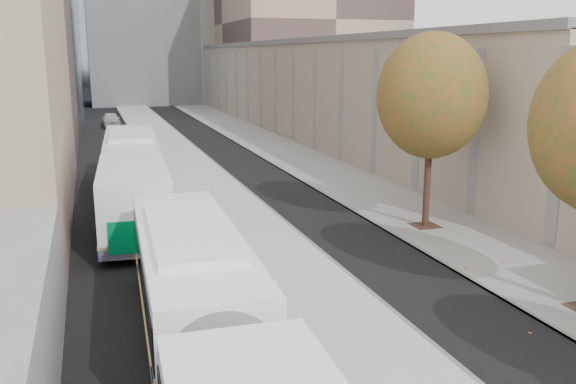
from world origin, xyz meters
name	(u,v)px	position (x,y,z in m)	size (l,w,h in m)	color
bus_platform	(195,178)	(-3.88, 35.00, 0.07)	(4.25, 150.00, 0.15)	silver
sidewalk	(324,171)	(4.12, 35.00, 0.04)	(4.75, 150.00, 0.08)	gray
building_tan	(325,83)	(15.50, 64.00, 4.00)	(18.00, 92.00, 8.00)	tan
building_far_block	(189,0)	(6.00, 96.00, 15.00)	(30.00, 18.00, 30.00)	gray
tree_d	(432,96)	(3.60, 22.00, 5.47)	(4.40, 4.40, 7.60)	#301C17
bus_near	(215,347)	(-7.46, 11.26, 1.51)	(3.03, 16.68, 2.77)	white
bus_far	(132,174)	(-7.75, 29.40, 1.61)	(3.57, 17.78, 2.94)	white
distant_car	(111,120)	(-7.44, 63.91, 0.70)	(1.65, 4.10, 1.40)	#BBBBBB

